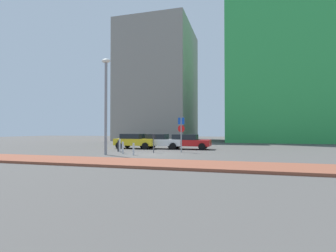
{
  "coord_description": "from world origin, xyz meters",
  "views": [
    {
      "loc": [
        6.21,
        -17.66,
        1.77
      ],
      "look_at": [
        0.31,
        3.48,
        2.17
      ],
      "focal_mm": 27.17,
      "sensor_mm": 36.0,
      "label": 1
    }
  ],
  "objects": [
    {
      "name": "traffic_bollard_near",
      "position": [
        -1.12,
        -0.65,
        0.44
      ],
      "size": [
        0.13,
        0.13,
        0.88
      ],
      "primitive_type": "cylinder",
      "color": "#B7B7BC",
      "rests_on": "ground"
    },
    {
      "name": "traffic_bollard_far",
      "position": [
        -3.26,
        1.46,
        0.55
      ],
      "size": [
        0.14,
        0.14,
        1.1
      ],
      "primitive_type": "cylinder",
      "color": "#B7B7BC",
      "rests_on": "ground"
    },
    {
      "name": "sidewalk_brick",
      "position": [
        0.0,
        -5.18,
        0.07
      ],
      "size": [
        40.0,
        3.12,
        0.14
      ],
      "primitive_type": "cube",
      "color": "brown",
      "rests_on": "ground"
    },
    {
      "name": "parked_car_red",
      "position": [
        1.48,
        6.22,
        0.75
      ],
      "size": [
        4.22,
        2.0,
        1.41
      ],
      "color": "red",
      "rests_on": "ground"
    },
    {
      "name": "parked_car_white",
      "position": [
        -1.25,
        6.1,
        0.74
      ],
      "size": [
        4.41,
        1.98,
        1.43
      ],
      "color": "white",
      "rests_on": "ground"
    },
    {
      "name": "traffic_bollard_edge",
      "position": [
        -2.4,
        0.24,
        0.46
      ],
      "size": [
        0.15,
        0.15,
        0.91
      ],
      "primitive_type": "cylinder",
      "color": "#B7B7BC",
      "rests_on": "ground"
    },
    {
      "name": "street_lamp",
      "position": [
        -3.19,
        -0.96,
        4.15
      ],
      "size": [
        0.7,
        0.36,
        7.07
      ],
      "color": "gray",
      "rests_on": "ground"
    },
    {
      "name": "parking_meter",
      "position": [
        -0.28,
        1.38,
        0.95
      ],
      "size": [
        0.18,
        0.14,
        1.47
      ],
      "color": "#4C4C51",
      "rests_on": "ground"
    },
    {
      "name": "traffic_bollard_mid",
      "position": [
        -3.64,
        1.95,
        0.47
      ],
      "size": [
        0.13,
        0.13,
        0.94
      ],
      "primitive_type": "cylinder",
      "color": "black",
      "rests_on": "ground"
    },
    {
      "name": "parking_sign_post",
      "position": [
        1.68,
        2.62,
        1.8
      ],
      "size": [
        0.6,
        0.14,
        2.86
      ],
      "color": "gray",
      "rests_on": "ground"
    },
    {
      "name": "ground_plane",
      "position": [
        0.0,
        0.0,
        0.0
      ],
      "size": [
        120.0,
        120.0,
        0.0
      ],
      "primitive_type": "plane",
      "color": "#4C4947"
    },
    {
      "name": "building_under_construction",
      "position": [
        -8.6,
        29.01,
        10.68
      ],
      "size": [
        12.66,
        15.22,
        21.37
      ],
      "primitive_type": "cube",
      "color": "gray",
      "rests_on": "ground"
    },
    {
      "name": "parked_car_yellow",
      "position": [
        -3.69,
        5.72,
        0.76
      ],
      "size": [
        4.18,
        2.19,
        1.45
      ],
      "color": "gold",
      "rests_on": "ground"
    },
    {
      "name": "building_colorful_midrise",
      "position": [
        12.51,
        26.28,
        11.29
      ],
      "size": [
        16.5,
        12.89,
        22.57
      ],
      "primitive_type": "cube",
      "color": "green",
      "rests_on": "ground"
    }
  ]
}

